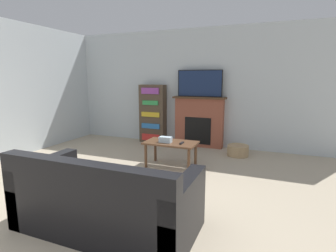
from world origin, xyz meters
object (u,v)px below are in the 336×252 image
Objects in this scene: coffee_table at (171,146)px; bookshelf at (153,114)px; storage_basket at (238,150)px; fireplace at (199,122)px; couch at (105,203)px; tv at (200,83)px.

bookshelf reaches higher than coffee_table.
bookshelf is at bearing 168.66° from storage_basket.
coffee_table reaches higher than storage_basket.
fireplace is 0.85× the size of bookshelf.
couch is 1.33× the size of bookshelf.
couch is (0.00, -3.71, -0.29)m from fireplace.
fireplace is 1.18× the size of tv.
couch is at bearing -72.24° from bookshelf.
tv reaches higher than coffee_table.
fireplace reaches higher than coffee_table.
bookshelf is (-1.18, -0.02, 0.13)m from fireplace.
couch is at bearing -89.94° from fireplace.
couch is at bearing -87.86° from coffee_table.
coffee_table is at bearing -131.87° from storage_basket.
fireplace is 0.88m from tv.
tv is at bearing 87.32° from coffee_table.
storage_basket is at bearing -11.34° from bookshelf.
fireplace is at bearing 90.00° from tv.
coffee_table is (-0.07, -1.61, -0.19)m from fireplace.
couch is 3.40m from storage_basket.
bookshelf is (-1.10, 1.58, 0.32)m from coffee_table.
coffee_table is at bearing -55.18° from bookshelf.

